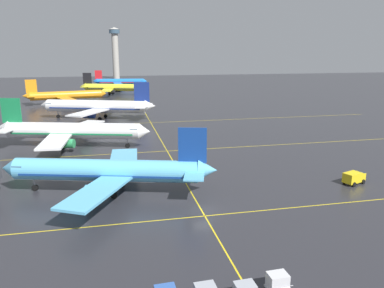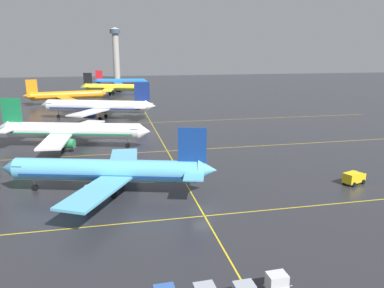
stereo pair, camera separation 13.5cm
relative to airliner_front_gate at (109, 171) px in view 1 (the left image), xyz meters
The scene contains 11 objects.
ground_plane 16.75m from the airliner_front_gate, 37.44° to the right, with size 600.00×600.00×0.00m, color #28282D.
airliner_front_gate is the anchor object (origin of this frame).
airliner_second_row 33.34m from the airliner_front_gate, 105.16° to the left, with size 36.95×31.50×11.67m.
airliner_third_row 69.74m from the airliner_front_gate, 93.04° to the left, with size 39.22×33.57×12.55m.
airliner_far_left_stand 112.13m from the airliner_front_gate, 99.47° to the left, with size 34.76×29.61×10.83m.
airliner_far_right_stand 140.43m from the airliner_front_gate, 89.08° to the left, with size 35.32×30.22×11.28m.
airliner_distant_taxiway 181.78m from the airliner_front_gate, 87.90° to the left, with size 33.95×29.03×10.56m.
taxiway_markings 27.21m from the airliner_front_gate, 61.26° to the left, with size 154.56×117.33×0.01m.
service_truck_red_van 41.87m from the airliner_front_gate, ahead, with size 4.49×3.21×2.10m.
baggage_cart_row_fourth 33.69m from the airliner_front_gate, 62.16° to the right, with size 2.78×1.75×1.86m.
control_tower 259.23m from the airliner_front_gate, 88.66° to the left, with size 8.82×8.82×40.75m.
Camera 1 is at (-11.97, -48.58, 22.56)m, focal length 34.76 mm.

